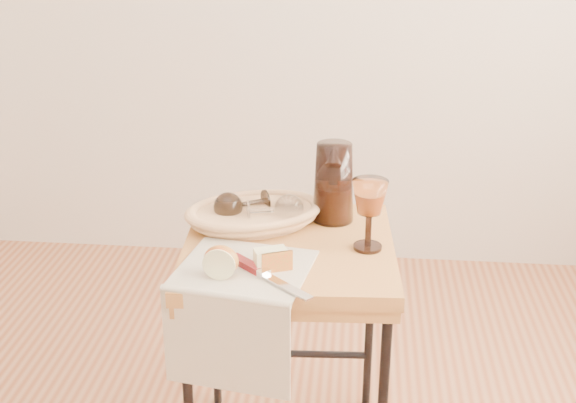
# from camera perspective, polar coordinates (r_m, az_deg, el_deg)

# --- Properties ---
(side_table) EXTENTS (0.54, 0.54, 0.65)m
(side_table) POSITION_cam_1_polar(r_m,az_deg,el_deg) (2.00, 0.06, -11.68)
(side_table) COLOR #935825
(side_table) RESTS_ON floor
(tea_towel) EXTENTS (0.33, 0.31, 0.01)m
(tea_towel) POSITION_cam_1_polar(r_m,az_deg,el_deg) (1.71, -3.38, -5.16)
(tea_towel) COLOR beige
(tea_towel) RESTS_ON side_table
(bread_basket) EXTENTS (0.38, 0.33, 0.05)m
(bread_basket) POSITION_cam_1_polar(r_m,az_deg,el_deg) (1.93, -2.57, -1.10)
(bread_basket) COLOR #B37D50
(bread_basket) RESTS_ON side_table
(goblet_lying_a) EXTENTS (0.15, 0.13, 0.08)m
(goblet_lying_a) POSITION_cam_1_polar(r_m,az_deg,el_deg) (1.94, -3.35, -0.19)
(goblet_lying_a) COLOR #36291F
(goblet_lying_a) RESTS_ON bread_basket
(goblet_lying_b) EXTENTS (0.14, 0.10, 0.08)m
(goblet_lying_b) POSITION_cam_1_polar(r_m,az_deg,el_deg) (1.90, -1.26, -0.65)
(goblet_lying_b) COLOR white
(goblet_lying_b) RESTS_ON bread_basket
(pitcher) EXTENTS (0.15, 0.23, 0.25)m
(pitcher) POSITION_cam_1_polar(r_m,az_deg,el_deg) (1.93, 3.49, 1.47)
(pitcher) COLOR black
(pitcher) RESTS_ON side_table
(wine_goblet) EXTENTS (0.11, 0.11, 0.18)m
(wine_goblet) POSITION_cam_1_polar(r_m,az_deg,el_deg) (1.78, 6.20, -1.01)
(wine_goblet) COLOR white
(wine_goblet) RESTS_ON side_table
(apple_half) EXTENTS (0.08, 0.04, 0.07)m
(apple_half) POSITION_cam_1_polar(r_m,az_deg,el_deg) (1.67, -5.13, -4.49)
(apple_half) COLOR red
(apple_half) RESTS_ON tea_towel
(apple_wedge) EXTENTS (0.08, 0.06, 0.05)m
(apple_wedge) POSITION_cam_1_polar(r_m,az_deg,el_deg) (1.69, -1.33, -4.41)
(apple_wedge) COLOR #FAF5B5
(apple_wedge) RESTS_ON tea_towel
(table_knife) EXTENTS (0.20, 0.19, 0.02)m
(table_knife) POSITION_cam_1_polar(r_m,az_deg,el_deg) (1.66, -1.66, -5.54)
(table_knife) COLOR silver
(table_knife) RESTS_ON tea_towel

